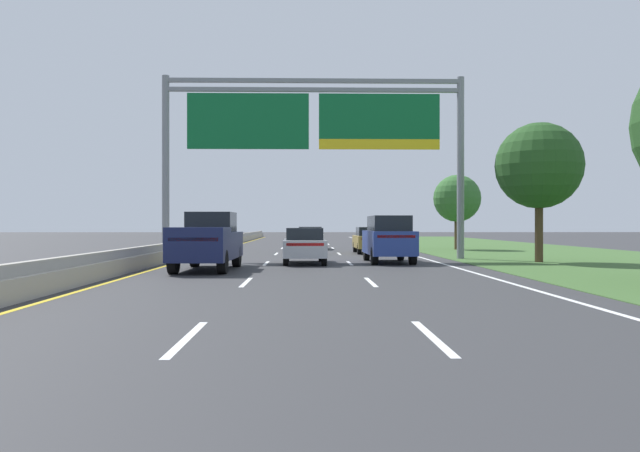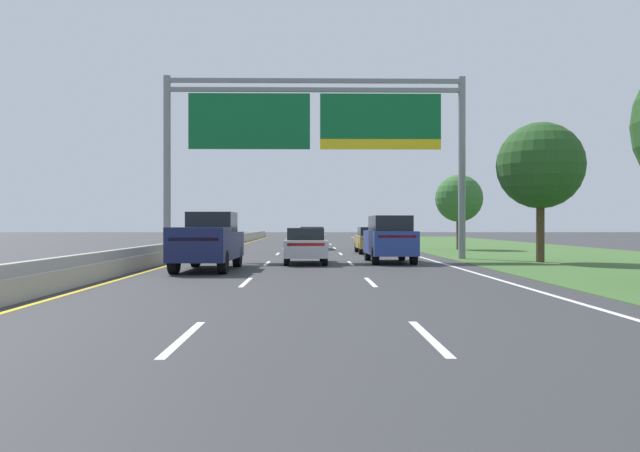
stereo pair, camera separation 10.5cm
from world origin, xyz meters
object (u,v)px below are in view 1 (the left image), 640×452
at_px(car_blue_right_lane_suv, 388,238).
at_px(roadside_tree_mid, 539,166).
at_px(overhead_sign_gantry, 314,129).
at_px(car_gold_right_lane_sedan, 370,240).
at_px(pickup_truck_navy, 208,242).
at_px(car_white_centre_lane_sedan, 310,237).
at_px(car_silver_centre_lane_sedan, 304,245).
at_px(roadside_tree_far, 457,199).

distance_m(car_blue_right_lane_suv, roadside_tree_mid, 7.57).
xyz_separation_m(overhead_sign_gantry, car_gold_right_lane_sedan, (3.47, 6.37, -5.65)).
height_order(pickup_truck_navy, car_white_centre_lane_sedan, pickup_truck_navy).
height_order(overhead_sign_gantry, car_blue_right_lane_suv, overhead_sign_gantry).
bearing_deg(car_silver_centre_lane_sedan, car_blue_right_lane_suv, -81.39).
bearing_deg(car_gold_right_lane_sedan, roadside_tree_far, -52.11).
bearing_deg(car_blue_right_lane_suv, pickup_truck_navy, 120.63).
xyz_separation_m(pickup_truck_navy, car_silver_centre_lane_sedan, (3.63, 3.86, -0.26)).
bearing_deg(car_blue_right_lane_suv, roadside_tree_mid, -91.76).
height_order(car_blue_right_lane_suv, roadside_tree_mid, roadside_tree_mid).
relative_size(overhead_sign_gantry, car_blue_right_lane_suv, 3.19).
bearing_deg(car_silver_centre_lane_sedan, overhead_sign_gantry, -8.65).
distance_m(pickup_truck_navy, car_blue_right_lane_suv, 8.69).
relative_size(car_blue_right_lane_suv, roadside_tree_mid, 0.74).
distance_m(car_white_centre_lane_sedan, car_blue_right_lane_suv, 15.93).
distance_m(overhead_sign_gantry, pickup_truck_navy, 9.95).
xyz_separation_m(overhead_sign_gantry, roadside_tree_far, (9.96, 11.46, -2.96)).
xyz_separation_m(car_white_centre_lane_sedan, roadside_tree_far, (10.09, -1.30, 2.69)).
bearing_deg(pickup_truck_navy, car_silver_centre_lane_sedan, -42.11).
bearing_deg(roadside_tree_far, roadside_tree_mid, -89.17).
height_order(overhead_sign_gantry, roadside_tree_far, overhead_sign_gantry).
distance_m(overhead_sign_gantry, car_white_centre_lane_sedan, 13.96).
relative_size(car_white_centre_lane_sedan, car_silver_centre_lane_sedan, 0.99).
height_order(car_white_centre_lane_sedan, car_gold_right_lane_sedan, same).
bearing_deg(car_white_centre_lane_sedan, car_blue_right_lane_suv, -167.68).
distance_m(pickup_truck_navy, car_gold_right_lane_sedan, 15.61).
distance_m(car_gold_right_lane_sedan, roadside_tree_mid, 11.99).
relative_size(car_silver_centre_lane_sedan, roadside_tree_far, 0.86).
relative_size(overhead_sign_gantry, car_silver_centre_lane_sedan, 3.40).
distance_m(overhead_sign_gantry, car_blue_right_lane_suv, 6.91).
height_order(pickup_truck_navy, car_blue_right_lane_suv, pickup_truck_navy).
distance_m(car_white_centre_lane_sedan, roadside_tree_mid, 19.09).
xyz_separation_m(car_blue_right_lane_suv, roadside_tree_far, (6.62, 14.24, 2.41)).
bearing_deg(overhead_sign_gantry, car_blue_right_lane_suv, -39.75).
bearing_deg(car_white_centre_lane_sedan, roadside_tree_mid, -146.96).
relative_size(car_white_centre_lane_sedan, car_blue_right_lane_suv, 0.93).
distance_m(overhead_sign_gantry, roadside_tree_far, 15.47).
xyz_separation_m(car_silver_centre_lane_sedan, car_gold_right_lane_sedan, (3.93, 9.80, 0.00)).
height_order(car_silver_centre_lane_sedan, roadside_tree_far, roadside_tree_far).
height_order(car_white_centre_lane_sedan, roadside_tree_far, roadside_tree_far).
xyz_separation_m(overhead_sign_gantry, car_blue_right_lane_suv, (3.34, -2.78, -5.37)).
xyz_separation_m(car_silver_centre_lane_sedan, roadside_tree_far, (10.42, 14.89, 2.69)).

